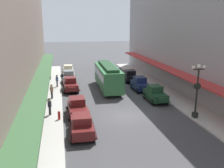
{
  "coord_description": "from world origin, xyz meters",
  "views": [
    {
      "loc": [
        -6.0,
        -22.26,
        8.98
      ],
      "look_at": [
        0.0,
        6.0,
        1.8
      ],
      "focal_mm": 39.57,
      "sensor_mm": 36.0,
      "label": 1
    }
  ],
  "objects_px": {
    "parked_car_1": "(140,84)",
    "pedestrian_3": "(38,106)",
    "lamp_post_with_clock": "(197,89)",
    "fire_hydrant": "(59,115)",
    "parked_car_7": "(69,76)",
    "streetcar": "(108,76)",
    "pedestrian_1": "(50,106)",
    "pedestrian_4": "(32,135)",
    "pedestrian_0": "(52,91)",
    "parked_car_5": "(70,84)",
    "parked_car_0": "(77,107)",
    "parked_car_2": "(68,70)",
    "pedestrian_2": "(50,74)",
    "parked_car_3": "(130,75)",
    "parked_car_4": "(155,93)",
    "pedestrian_5": "(57,81)",
    "parked_car_6": "(82,124)"
  },
  "relations": [
    {
      "from": "parked_car_5",
      "to": "pedestrian_3",
      "type": "xyz_separation_m",
      "value": [
        -3.55,
        -8.86,
        0.07
      ]
    },
    {
      "from": "parked_car_2",
      "to": "streetcar",
      "type": "relative_size",
      "value": 0.44
    },
    {
      "from": "parked_car_5",
      "to": "pedestrian_0",
      "type": "distance_m",
      "value": 4.3
    },
    {
      "from": "parked_car_7",
      "to": "parked_car_0",
      "type": "bearing_deg",
      "value": -89.17
    },
    {
      "from": "parked_car_1",
      "to": "pedestrian_3",
      "type": "height_order",
      "value": "parked_car_1"
    },
    {
      "from": "parked_car_3",
      "to": "pedestrian_4",
      "type": "bearing_deg",
      "value": -124.11
    },
    {
      "from": "lamp_post_with_clock",
      "to": "fire_hydrant",
      "type": "relative_size",
      "value": 6.29
    },
    {
      "from": "parked_car_1",
      "to": "streetcar",
      "type": "relative_size",
      "value": 0.44
    },
    {
      "from": "parked_car_1",
      "to": "pedestrian_2",
      "type": "distance_m",
      "value": 15.05
    },
    {
      "from": "streetcar",
      "to": "pedestrian_5",
      "type": "distance_m",
      "value": 7.3
    },
    {
      "from": "parked_car_2",
      "to": "pedestrian_4",
      "type": "bearing_deg",
      "value": -97.95
    },
    {
      "from": "parked_car_6",
      "to": "pedestrian_3",
      "type": "relative_size",
      "value": 2.57
    },
    {
      "from": "parked_car_5",
      "to": "pedestrian_0",
      "type": "bearing_deg",
      "value": -123.61
    },
    {
      "from": "parked_car_2",
      "to": "fire_hydrant",
      "type": "bearing_deg",
      "value": -94.56
    },
    {
      "from": "pedestrian_0",
      "to": "parked_car_5",
      "type": "bearing_deg",
      "value": 56.39
    },
    {
      "from": "parked_car_6",
      "to": "pedestrian_2",
      "type": "distance_m",
      "value": 21.26
    },
    {
      "from": "parked_car_5",
      "to": "streetcar",
      "type": "height_order",
      "value": "streetcar"
    },
    {
      "from": "streetcar",
      "to": "pedestrian_4",
      "type": "height_order",
      "value": "streetcar"
    },
    {
      "from": "parked_car_7",
      "to": "streetcar",
      "type": "height_order",
      "value": "streetcar"
    },
    {
      "from": "parked_car_7",
      "to": "fire_hydrant",
      "type": "bearing_deg",
      "value": -95.83
    },
    {
      "from": "parked_car_2",
      "to": "parked_car_6",
      "type": "height_order",
      "value": "same"
    },
    {
      "from": "parked_car_0",
      "to": "parked_car_3",
      "type": "xyz_separation_m",
      "value": [
        9.14,
        13.3,
        0.0
      ]
    },
    {
      "from": "parked_car_6",
      "to": "streetcar",
      "type": "bearing_deg",
      "value": 70.67
    },
    {
      "from": "pedestrian_4",
      "to": "parked_car_7",
      "type": "bearing_deg",
      "value": 80.19
    },
    {
      "from": "lamp_post_with_clock",
      "to": "parked_car_5",
      "type": "bearing_deg",
      "value": 131.33
    },
    {
      "from": "parked_car_1",
      "to": "parked_car_2",
      "type": "relative_size",
      "value": 0.99
    },
    {
      "from": "parked_car_1",
      "to": "parked_car_7",
      "type": "height_order",
      "value": "same"
    },
    {
      "from": "parked_car_5",
      "to": "pedestrian_0",
      "type": "height_order",
      "value": "parked_car_5"
    },
    {
      "from": "pedestrian_4",
      "to": "pedestrian_5",
      "type": "bearing_deg",
      "value": 84.38
    },
    {
      "from": "parked_car_5",
      "to": "pedestrian_1",
      "type": "relative_size",
      "value": 2.59
    },
    {
      "from": "pedestrian_1",
      "to": "pedestrian_0",
      "type": "bearing_deg",
      "value": 89.4
    },
    {
      "from": "parked_car_1",
      "to": "parked_car_7",
      "type": "bearing_deg",
      "value": 144.14
    },
    {
      "from": "parked_car_7",
      "to": "fire_hydrant",
      "type": "height_order",
      "value": "parked_car_7"
    },
    {
      "from": "parked_car_7",
      "to": "lamp_post_with_clock",
      "type": "bearing_deg",
      "value": -57.71
    },
    {
      "from": "parked_car_1",
      "to": "pedestrian_0",
      "type": "bearing_deg",
      "value": -171.14
    },
    {
      "from": "streetcar",
      "to": "fire_hydrant",
      "type": "distance_m",
      "value": 12.4
    },
    {
      "from": "streetcar",
      "to": "parked_car_0",
      "type": "bearing_deg",
      "value": -117.38
    },
    {
      "from": "pedestrian_2",
      "to": "streetcar",
      "type": "bearing_deg",
      "value": -41.64
    },
    {
      "from": "parked_car_3",
      "to": "parked_car_7",
      "type": "bearing_deg",
      "value": 172.22
    },
    {
      "from": "pedestrian_1",
      "to": "pedestrian_4",
      "type": "relative_size",
      "value": 1.0
    },
    {
      "from": "fire_hydrant",
      "to": "pedestrian_5",
      "type": "relative_size",
      "value": 0.49
    },
    {
      "from": "pedestrian_2",
      "to": "parked_car_7",
      "type": "bearing_deg",
      "value": -34.6
    },
    {
      "from": "streetcar",
      "to": "pedestrian_2",
      "type": "relative_size",
      "value": 5.89
    },
    {
      "from": "pedestrian_0",
      "to": "pedestrian_2",
      "type": "distance_m",
      "value": 10.59
    },
    {
      "from": "parked_car_7",
      "to": "pedestrian_0",
      "type": "height_order",
      "value": "parked_car_7"
    },
    {
      "from": "parked_car_4",
      "to": "pedestrian_0",
      "type": "xyz_separation_m",
      "value": [
        -11.9,
        3.12,
        0.07
      ]
    },
    {
      "from": "parked_car_4",
      "to": "fire_hydrant",
      "type": "relative_size",
      "value": 5.21
    },
    {
      "from": "streetcar",
      "to": "pedestrian_3",
      "type": "xyz_separation_m",
      "value": [
        -8.67,
        -8.69,
        -0.89
      ]
    },
    {
      "from": "parked_car_2",
      "to": "parked_car_7",
      "type": "bearing_deg",
      "value": -90.94
    },
    {
      "from": "parked_car_7",
      "to": "pedestrian_0",
      "type": "bearing_deg",
      "value": -105.66
    }
  ]
}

